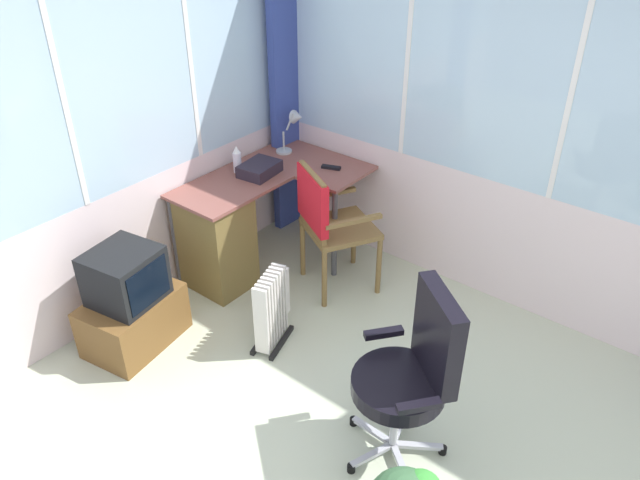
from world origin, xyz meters
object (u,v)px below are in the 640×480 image
(office_chair, at_px, (414,368))
(tv_on_stand, at_px, (131,304))
(tv_remote, at_px, (331,167))
(space_heater, at_px, (273,308))
(desk_lamp, at_px, (294,125))
(paper_tray, at_px, (260,169))
(desk, at_px, (224,233))
(wooden_armchair, at_px, (325,215))
(spray_bottle, at_px, (237,160))

(office_chair, relative_size, tv_on_stand, 1.45)
(tv_remote, height_order, space_heater, tv_remote)
(desk_lamp, xyz_separation_m, paper_tray, (-0.50, -0.07, -0.18))
(paper_tray, bearing_deg, desk, 175.55)
(desk, bearing_deg, tv_remote, -26.19)
(tv_remote, height_order, tv_on_stand, tv_remote)
(desk, xyz_separation_m, space_heater, (-0.31, -0.77, -0.15))
(desk_lamp, distance_m, tv_on_stand, 1.91)
(office_chair, relative_size, space_heater, 1.92)
(desk, relative_size, office_chair, 1.31)
(wooden_armchair, bearing_deg, tv_remote, 32.56)
(desk_lamp, xyz_separation_m, wooden_armchair, (-0.49, -0.70, -0.36))
(desk, xyz_separation_m, desk_lamp, (0.88, 0.04, 0.58))
(paper_tray, xyz_separation_m, tv_on_stand, (-1.29, -0.01, -0.50))
(tv_on_stand, bearing_deg, desk, 2.78)
(office_chair, bearing_deg, desk_lamp, 55.14)
(desk_lamp, relative_size, space_heater, 0.63)
(desk, xyz_separation_m, paper_tray, (0.39, -0.03, 0.40))
(desk, relative_size, tv_remote, 9.22)
(space_heater, bearing_deg, tv_on_stand, 129.54)
(tv_on_stand, distance_m, space_heater, 0.94)
(paper_tray, height_order, wooden_armchair, wooden_armchair)
(paper_tray, bearing_deg, tv_on_stand, -179.38)
(wooden_armchair, xyz_separation_m, space_heater, (-0.70, -0.11, -0.36))
(paper_tray, height_order, office_chair, office_chair)
(tv_remote, distance_m, paper_tray, 0.56)
(desk_lamp, relative_size, wooden_armchair, 0.35)
(desk_lamp, height_order, space_heater, desk_lamp)
(tv_remote, bearing_deg, wooden_armchair, -168.09)
(spray_bottle, bearing_deg, desk_lamp, -8.55)
(desk, relative_size, desk_lamp, 3.95)
(desk, relative_size, paper_tray, 4.61)
(office_chair, bearing_deg, spray_bottle, 68.43)
(wooden_armchair, bearing_deg, tv_on_stand, 154.63)
(spray_bottle, relative_size, space_heater, 0.39)
(wooden_armchair, relative_size, office_chair, 0.94)
(desk, distance_m, tv_on_stand, 0.91)
(spray_bottle, height_order, office_chair, office_chair)
(wooden_armchair, bearing_deg, office_chair, -124.76)
(desk_lamp, height_order, wooden_armchair, desk_lamp)
(tv_remote, height_order, wooden_armchair, wooden_armchair)
(desk, bearing_deg, space_heater, -111.81)
(wooden_armchair, bearing_deg, desk_lamp, 54.96)
(tv_remote, bearing_deg, office_chair, -150.68)
(paper_tray, bearing_deg, wooden_armchair, -89.58)
(tv_remote, bearing_deg, paper_tray, 118.13)
(tv_remote, relative_size, office_chair, 0.14)
(desk, distance_m, wooden_armchair, 0.80)
(office_chair, bearing_deg, space_heater, 80.05)
(desk, height_order, desk_lamp, desk_lamp)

